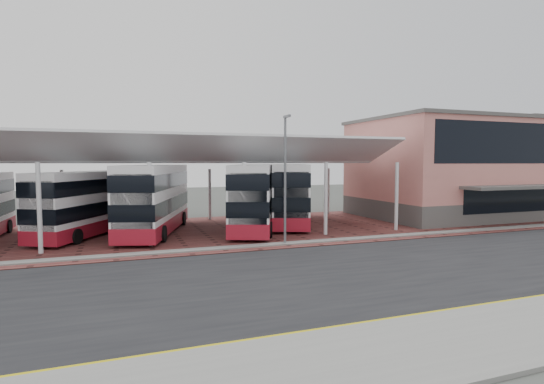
{
  "coord_description": "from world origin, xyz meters",
  "views": [
    {
      "loc": [
        -7.91,
        -18.22,
        5.19
      ],
      "look_at": [
        1.86,
        8.29,
        3.21
      ],
      "focal_mm": 28.0,
      "sensor_mm": 36.0,
      "label": 1
    }
  ],
  "objects_px": {
    "bus_3": "(155,199)",
    "bus_4": "(254,197)",
    "bus_5": "(288,194)",
    "terminal": "(458,168)",
    "bus_2": "(89,203)"
  },
  "relations": [
    {
      "from": "bus_3",
      "to": "bus_4",
      "type": "height_order",
      "value": "bus_4"
    },
    {
      "from": "bus_3",
      "to": "bus_5",
      "type": "height_order",
      "value": "bus_5"
    },
    {
      "from": "bus_3",
      "to": "bus_5",
      "type": "bearing_deg",
      "value": 24.45
    },
    {
      "from": "bus_5",
      "to": "terminal",
      "type": "bearing_deg",
      "value": 17.59
    },
    {
      "from": "bus_3",
      "to": "bus_4",
      "type": "distance_m",
      "value": 7.31
    },
    {
      "from": "terminal",
      "to": "bus_2",
      "type": "relative_size",
      "value": 1.71
    },
    {
      "from": "terminal",
      "to": "bus_4",
      "type": "relative_size",
      "value": 1.51
    },
    {
      "from": "bus_2",
      "to": "bus_5",
      "type": "bearing_deg",
      "value": 30.27
    },
    {
      "from": "terminal",
      "to": "bus_2",
      "type": "xyz_separation_m",
      "value": [
        -32.75,
        0.37,
        -2.37
      ]
    },
    {
      "from": "terminal",
      "to": "bus_5",
      "type": "xyz_separation_m",
      "value": [
        -17.28,
        0.86,
        -2.14
      ]
    },
    {
      "from": "bus_2",
      "to": "bus_3",
      "type": "distance_m",
      "value": 4.54
    },
    {
      "from": "terminal",
      "to": "bus_4",
      "type": "distance_m",
      "value": 21.14
    },
    {
      "from": "bus_4",
      "to": "bus_5",
      "type": "xyz_separation_m",
      "value": [
        3.72,
        2.03,
        0.01
      ]
    },
    {
      "from": "bus_4",
      "to": "bus_5",
      "type": "bearing_deg",
      "value": 50.01
    },
    {
      "from": "bus_2",
      "to": "bus_5",
      "type": "height_order",
      "value": "bus_5"
    }
  ]
}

